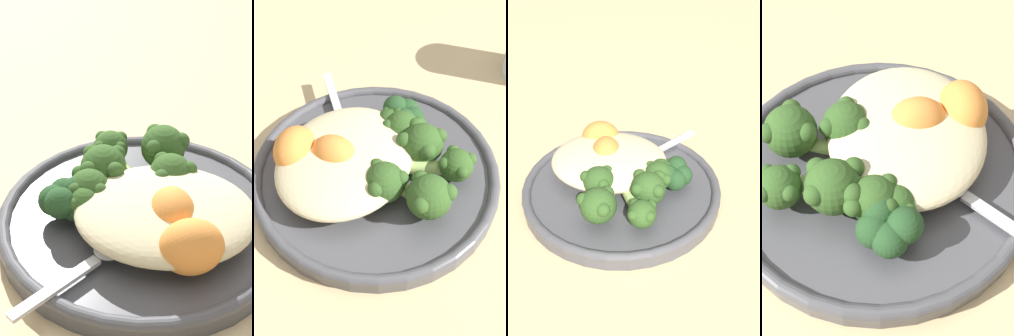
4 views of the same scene
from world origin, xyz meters
The scene contains 13 objects.
ground_plane centered at (0.00, 0.00, 0.00)m, with size 4.00×4.00×0.00m, color #D6B784.
plate centered at (0.00, 0.02, 0.01)m, with size 0.26×0.26×0.02m.
quinoa_mound centered at (-0.02, 0.04, 0.04)m, with size 0.15×0.13×0.03m, color beige.
broccoli_stalk_0 centered at (-0.02, 0.00, 0.04)m, with size 0.06×0.08×0.04m.
broccoli_stalk_1 centered at (-0.02, -0.05, 0.04)m, with size 0.05×0.11×0.04m.
broccoli_stalk_2 centered at (0.03, -0.04, 0.04)m, with size 0.07×0.11×0.03m.
broccoli_stalk_3 centered at (0.03, -0.01, 0.04)m, with size 0.09×0.10×0.04m.
broccoli_stalk_4 centered at (0.04, 0.02, 0.04)m, with size 0.08×0.04×0.04m.
broccoli_stalk_5 centered at (0.04, 0.03, 0.04)m, with size 0.08×0.03×0.03m.
sweet_potato_chunk_0 centered at (-0.02, 0.05, 0.04)m, with size 0.05×0.04×0.04m, color orange.
sweet_potato_chunk_1 centered at (-0.04, 0.09, 0.04)m, with size 0.05×0.04×0.05m, color orange.
kale_tuft centered at (0.07, 0.03, 0.04)m, with size 0.05×0.05×0.03m.
spoon centered at (0.03, 0.08, 0.03)m, with size 0.10×0.11×0.01m.
Camera 4 is at (0.23, 0.02, 0.33)m, focal length 50.00 mm.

